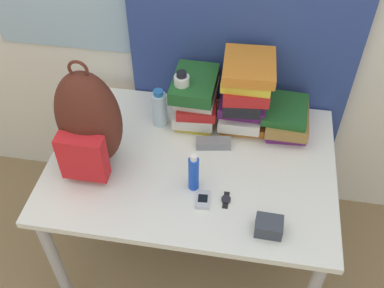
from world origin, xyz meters
name	(u,v)px	position (x,y,z in m)	size (l,w,h in m)	color
desk	(192,173)	(0.00, 0.42, 0.64)	(1.20, 0.85, 0.72)	silver
backpack	(88,123)	(-0.40, 0.36, 0.93)	(0.26, 0.25, 0.50)	#512319
book_stack_left	(196,98)	(-0.03, 0.70, 0.84)	(0.21, 0.28, 0.23)	yellow
book_stack_center	(244,92)	(0.19, 0.70, 0.90)	(0.23, 0.29, 0.35)	orange
book_stack_right	(286,117)	(0.38, 0.69, 0.78)	(0.21, 0.28, 0.13)	#6B2370
water_bottle	(159,108)	(-0.18, 0.63, 0.81)	(0.07, 0.07, 0.19)	silver
sports_bottle	(182,100)	(-0.08, 0.64, 0.86)	(0.07, 0.07, 0.29)	white
sunscreen_bottle	(194,173)	(0.03, 0.28, 0.80)	(0.04, 0.04, 0.18)	blue
cell_phone	(203,200)	(0.08, 0.22, 0.73)	(0.06, 0.09, 0.02)	#B7BCC6
sunglasses_case	(213,143)	(0.08, 0.52, 0.74)	(0.16, 0.08, 0.04)	gray
camera_pouch	(269,226)	(0.33, 0.12, 0.75)	(0.10, 0.08, 0.06)	#383D47
wristwatch	(226,200)	(0.17, 0.24, 0.72)	(0.04, 0.08, 0.01)	black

